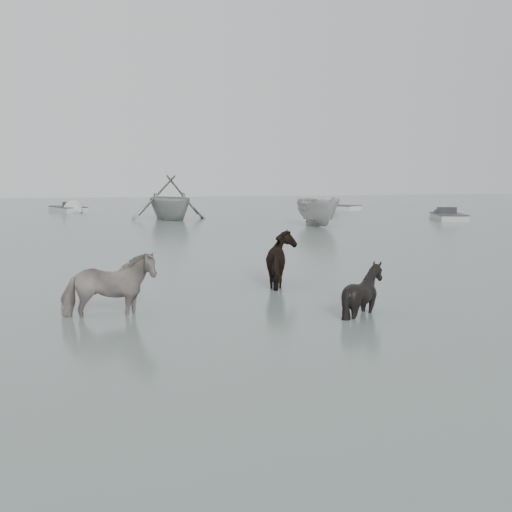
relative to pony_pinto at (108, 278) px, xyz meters
name	(u,v)px	position (x,y,z in m)	size (l,w,h in m)	color
ground	(227,305)	(2.41, 0.51, -0.75)	(140.00, 140.00, 0.00)	#53625C
pony_pinto	(108,278)	(0.00, 0.00, 0.00)	(0.81, 1.77, 1.50)	black
pony_dark	(285,254)	(4.33, 2.54, 0.01)	(1.49, 1.28, 1.51)	black
pony_black	(363,279)	(4.78, -1.00, -0.07)	(1.09, 1.22, 1.35)	black
rowboat_trail	(170,196)	(4.86, 27.04, 0.68)	(4.68, 5.42, 2.85)	#9A9D9A
boat_small	(318,210)	(11.79, 19.88, 0.11)	(1.67, 4.43, 1.71)	#A8A8A4
skiff_port	(449,214)	(21.14, 22.18, -0.37)	(5.53, 1.60, 0.75)	#9C9E9C
skiff_mid	(68,206)	(-1.35, 38.01, -0.37)	(5.92, 1.60, 0.75)	#A8AAA8
skiff_star	(338,205)	(19.17, 34.94, -0.37)	(4.77, 1.60, 0.75)	beige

